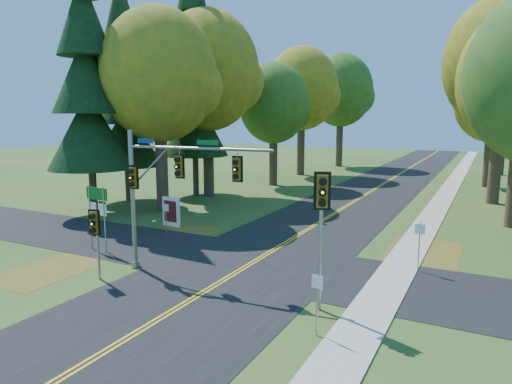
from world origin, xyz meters
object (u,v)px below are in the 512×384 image
at_px(east_signal_pole, 322,207).
at_px(route_sign_cluster, 97,205).
at_px(traffic_mast, 164,183).
at_px(info_kiosk, 171,212).

height_order(east_signal_pole, route_sign_cluster, east_signal_pole).
relative_size(traffic_mast, route_sign_cluster, 2.04).
height_order(traffic_mast, east_signal_pole, traffic_mast).
bearing_deg(east_signal_pole, info_kiosk, 126.48).
bearing_deg(traffic_mast, east_signal_pole, -10.94).
xyz_separation_m(east_signal_pole, route_sign_cluster, (-12.45, 1.85, -1.41)).
height_order(traffic_mast, info_kiosk, traffic_mast).
distance_m(traffic_mast, route_sign_cluster, 5.47).
bearing_deg(east_signal_pole, route_sign_cluster, 149.90).
relative_size(route_sign_cluster, info_kiosk, 1.83).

